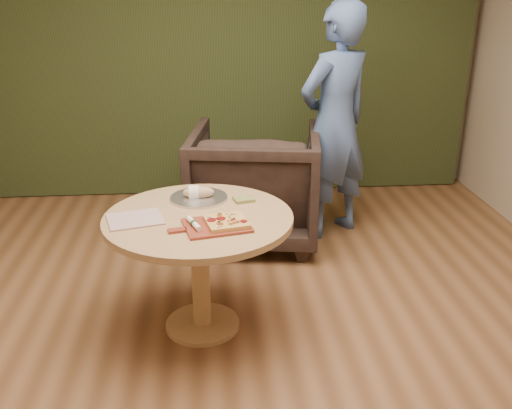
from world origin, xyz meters
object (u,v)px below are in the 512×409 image
at_px(flatbread_pizza, 226,222).
at_px(armchair, 255,179).
at_px(person_standing, 335,123).
at_px(serving_tray, 199,198).
at_px(pedestal_table, 199,238).
at_px(cutlery_roll, 194,223).
at_px(bread_roll, 197,192).
at_px(pizza_paddle, 215,226).

bearing_deg(flatbread_pizza, armchair, 79.09).
height_order(flatbread_pizza, person_standing, person_standing).
distance_m(serving_tray, person_standing, 1.55).
distance_m(pedestal_table, serving_tray, 0.31).
height_order(pedestal_table, serving_tray, serving_tray).
bearing_deg(cutlery_roll, flatbread_pizza, -16.29).
height_order(cutlery_roll, bread_roll, bread_roll).
relative_size(flatbread_pizza, person_standing, 0.14).
xyz_separation_m(cutlery_roll, serving_tray, (0.02, 0.45, -0.02)).
bearing_deg(pizza_paddle, serving_tray, 89.32).
height_order(serving_tray, person_standing, person_standing).
distance_m(pizza_paddle, bread_roll, 0.45).
bearing_deg(pedestal_table, flatbread_pizza, -46.16).
bearing_deg(person_standing, bread_roll, 13.97).
xyz_separation_m(pizza_paddle, cutlery_roll, (-0.11, -0.01, 0.02)).
bearing_deg(person_standing, pedestal_table, 20.45).
bearing_deg(armchair, flatbread_pizza, 88.02).
bearing_deg(pedestal_table, cutlery_roll, -96.97).
height_order(pedestal_table, person_standing, person_standing).
xyz_separation_m(pedestal_table, person_standing, (1.08, 1.36, 0.34)).
bearing_deg(armchair, pedestal_table, 80.20).
xyz_separation_m(pedestal_table, cutlery_roll, (-0.02, -0.18, 0.17)).
distance_m(pedestal_table, pizza_paddle, 0.24).
xyz_separation_m(flatbread_pizza, cutlery_roll, (-0.18, -0.01, 0.00)).
relative_size(flatbread_pizza, cutlery_roll, 1.36).
bearing_deg(pizza_paddle, armchair, 64.30).
xyz_separation_m(pizza_paddle, bread_roll, (-0.10, 0.44, 0.04)).
bearing_deg(cutlery_roll, person_standing, 33.27).
distance_m(cutlery_roll, bread_roll, 0.45).
height_order(pizza_paddle, serving_tray, serving_tray).
distance_m(pizza_paddle, serving_tray, 0.45).
relative_size(pizza_paddle, person_standing, 0.25).
bearing_deg(person_standing, cutlery_roll, 23.30).
xyz_separation_m(cutlery_roll, armchair, (0.46, 1.47, -0.26)).
xyz_separation_m(pedestal_table, pizza_paddle, (0.09, -0.17, 0.15)).
distance_m(flatbread_pizza, serving_tray, 0.46).
xyz_separation_m(bread_roll, armchair, (0.45, 1.02, -0.28)).
bearing_deg(flatbread_pizza, pizza_paddle, -174.24).
bearing_deg(cutlery_roll, armchair, 51.62).
relative_size(pizza_paddle, bread_roll, 2.43).
relative_size(cutlery_roll, armchair, 0.19).
xyz_separation_m(cutlery_roll, bread_roll, (0.01, 0.45, 0.01)).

